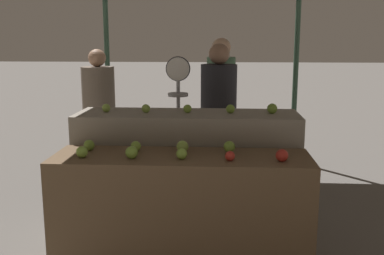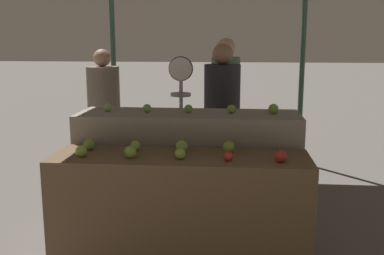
{
  "view_description": "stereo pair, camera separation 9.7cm",
  "coord_description": "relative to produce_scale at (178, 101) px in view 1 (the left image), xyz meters",
  "views": [
    {
      "loc": [
        0.28,
        -3.14,
        1.7
      ],
      "look_at": [
        0.06,
        0.3,
        1.01
      ],
      "focal_mm": 42.0,
      "sensor_mm": 36.0,
      "label": 1
    },
    {
      "loc": [
        0.37,
        -3.13,
        1.7
      ],
      "look_at": [
        0.06,
        0.3,
        1.01
      ],
      "focal_mm": 42.0,
      "sensor_mm": 36.0,
      "label": 2
    }
  ],
  "objects": [
    {
      "name": "apple_front_6",
      "position": [
        -0.22,
        -1.12,
        -0.19
      ],
      "size": [
        0.08,
        0.08,
        0.08
      ],
      "primitive_type": "sphere",
      "color": "#84AD3D",
      "rests_on": "display_counter_front"
    },
    {
      "name": "apple_front_1",
      "position": [
        -0.21,
        -1.33,
        -0.18
      ],
      "size": [
        0.09,
        0.09,
        0.09
      ],
      "primitive_type": "sphere",
      "color": "#7AA338",
      "rests_on": "display_counter_front"
    },
    {
      "name": "apple_front_5",
      "position": [
        -0.57,
        -1.12,
        -0.19
      ],
      "size": [
        0.08,
        0.08,
        0.08
      ],
      "primitive_type": "sphere",
      "color": "#7AA338",
      "rests_on": "display_counter_front"
    },
    {
      "name": "apple_back_3",
      "position": [
        0.5,
        -0.63,
        0.03
      ],
      "size": [
        0.08,
        0.08,
        0.08
      ],
      "primitive_type": "sphere",
      "color": "#7AA338",
      "rests_on": "display_counter_back"
    },
    {
      "name": "person_customer_right",
      "position": [
        -1.04,
        0.87,
        -0.19
      ],
      "size": [
        0.52,
        0.52,
        1.58
      ],
      "rotation": [
        0.0,
        0.0,
        3.6
      ],
      "color": "#2D2D38",
      "rests_on": "ground_plane"
    },
    {
      "name": "display_counter_front",
      "position": [
        0.14,
        -1.23,
        -0.66
      ],
      "size": [
        1.88,
        0.55,
        0.86
      ],
      "primitive_type": "cube",
      "color": "brown",
      "rests_on": "ground_plane"
    },
    {
      "name": "person_customer_left",
      "position": [
        0.42,
        1.02,
        -0.1
      ],
      "size": [
        0.38,
        0.38,
        1.7
      ],
      "rotation": [
        0.0,
        0.0,
        3.24
      ],
      "color": "#2D2D38",
      "rests_on": "ground_plane"
    },
    {
      "name": "apple_front_3",
      "position": [
        0.49,
        -1.35,
        -0.19
      ],
      "size": [
        0.07,
        0.07,
        0.07
      ],
      "primitive_type": "sphere",
      "color": "#B72D23",
      "rests_on": "display_counter_front"
    },
    {
      "name": "apple_front_8",
      "position": [
        0.49,
        -1.11,
        -0.18
      ],
      "size": [
        0.09,
        0.09,
        0.09
      ],
      "primitive_type": "sphere",
      "color": "#7AA338",
      "rests_on": "display_counter_front"
    },
    {
      "name": "apple_front_0",
      "position": [
        -0.56,
        -1.33,
        -0.19
      ],
      "size": [
        0.08,
        0.08,
        0.08
      ],
      "primitive_type": "sphere",
      "color": "#84AD3D",
      "rests_on": "display_counter_front"
    },
    {
      "name": "apple_back_1",
      "position": [
        -0.21,
        -0.64,
        0.02
      ],
      "size": [
        0.07,
        0.07,
        0.07
      ],
      "primitive_type": "sphere",
      "color": "#8EB247",
      "rests_on": "display_counter_back"
    },
    {
      "name": "apple_back_0",
      "position": [
        -0.56,
        -0.63,
        0.02
      ],
      "size": [
        0.07,
        0.07,
        0.07
      ],
      "primitive_type": "sphere",
      "color": "#8EB247",
      "rests_on": "display_counter_back"
    },
    {
      "name": "display_counter_back",
      "position": [
        0.14,
        -0.63,
        -0.55
      ],
      "size": [
        1.88,
        0.55,
        1.08
      ],
      "primitive_type": "cube",
      "color": "gray",
      "rests_on": "ground_plane"
    },
    {
      "name": "apple_back_4",
      "position": [
        0.85,
        -0.62,
        0.03
      ],
      "size": [
        0.09,
        0.09,
        0.09
      ],
      "primitive_type": "sphere",
      "color": "#7AA338",
      "rests_on": "display_counter_back"
    },
    {
      "name": "apple_back_2",
      "position": [
        0.13,
        -0.63,
        0.02
      ],
      "size": [
        0.07,
        0.07,
        0.07
      ],
      "primitive_type": "sphere",
      "color": "#84AD3D",
      "rests_on": "display_counter_back"
    },
    {
      "name": "produce_scale",
      "position": [
        0.0,
        0.0,
        0.0
      ],
      "size": [
        0.24,
        0.2,
        1.53
      ],
      "color": "#99999E",
      "rests_on": "ground_plane"
    },
    {
      "name": "apple_front_7",
      "position": [
        0.14,
        -1.13,
        -0.18
      ],
      "size": [
        0.09,
        0.09,
        0.09
      ],
      "primitive_type": "sphere",
      "color": "#8EB247",
      "rests_on": "display_counter_front"
    },
    {
      "name": "apple_front_4",
      "position": [
        0.84,
        -1.35,
        -0.18
      ],
      "size": [
        0.09,
        0.09,
        0.09
      ],
      "primitive_type": "sphere",
      "color": "#AD281E",
      "rests_on": "display_counter_front"
    },
    {
      "name": "apple_front_2",
      "position": [
        0.15,
        -1.33,
        -0.19
      ],
      "size": [
        0.08,
        0.08,
        0.08
      ],
      "primitive_type": "sphere",
      "color": "#84AD3D",
      "rests_on": "display_counter_front"
    },
    {
      "name": "person_vendor_at_scale",
      "position": [
        0.4,
        0.35,
        -0.15
      ],
      "size": [
        0.46,
        0.46,
        1.65
      ],
      "rotation": [
        0.0,
        0.0,
        3.36
      ],
      "color": "#2D2D38",
      "rests_on": "ground_plane"
    }
  ]
}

